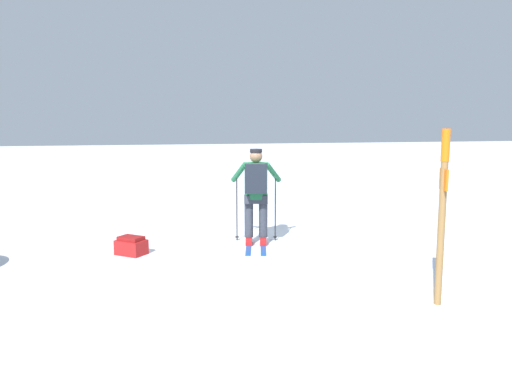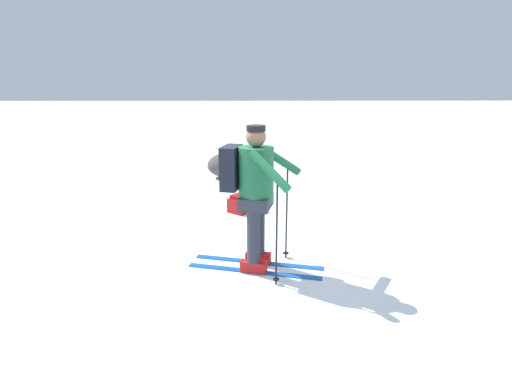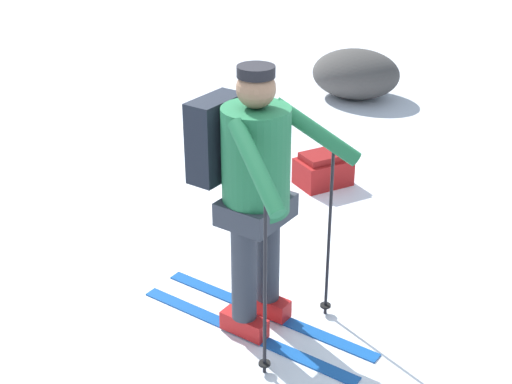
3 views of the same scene
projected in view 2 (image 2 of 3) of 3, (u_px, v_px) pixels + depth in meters
The scene contains 4 objects.
ground_plane at pixel (251, 258), 4.93m from camera, with size 80.00×80.00×0.00m, color white.
skier at pixel (253, 187), 4.44m from camera, with size 1.60×0.90×1.66m.
dropped_backpack at pixel (243, 203), 6.68m from camera, with size 0.53×0.55×0.30m.
rock_boulder at pixel (230, 165), 8.99m from camera, with size 1.02×0.87×0.56m, color #474442.
Camera 2 is at (-0.01, -4.53, 2.12)m, focal length 28.00 mm.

